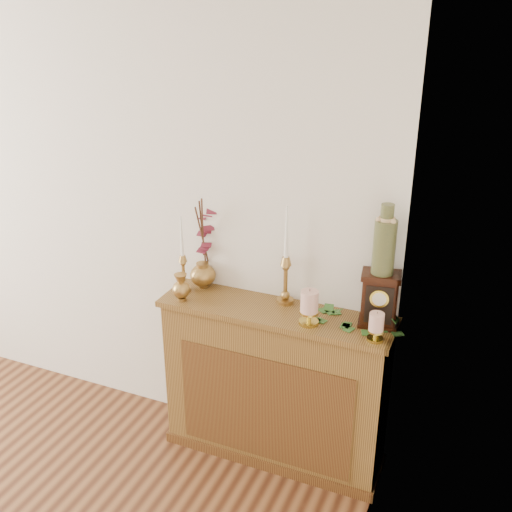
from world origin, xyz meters
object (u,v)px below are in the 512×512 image
at_px(mantel_clock, 379,300).
at_px(candlestick_left, 183,267).
at_px(bud_vase, 181,288).
at_px(ginger_jar, 206,244).
at_px(candlestick_center, 286,272).
at_px(ceramic_vase, 385,243).

bearing_deg(mantel_clock, candlestick_left, 173.21).
xyz_separation_m(bud_vase, ginger_jar, (0.03, 0.23, 0.16)).
bearing_deg(candlestick_left, mantel_clock, 2.37).
bearing_deg(candlestick_left, candlestick_center, 8.53).
bearing_deg(candlestick_center, candlestick_left, -171.47).
bearing_deg(bud_vase, ceramic_vase, 8.56).
height_order(mantel_clock, ceramic_vase, ceramic_vase).
relative_size(candlestick_left, ginger_jar, 0.81).
distance_m(candlestick_left, bud_vase, 0.13).
relative_size(candlestick_left, mantel_clock, 1.54).
relative_size(bud_vase, ceramic_vase, 0.44).
bearing_deg(ceramic_vase, candlestick_left, -177.49).
bearing_deg(candlestick_center, ginger_jar, 174.75).
bearing_deg(bud_vase, ginger_jar, 82.55).
bearing_deg(bud_vase, candlestick_center, 20.23).
distance_m(candlestick_left, candlestick_center, 0.57).
relative_size(bud_vase, ginger_jar, 0.29).
bearing_deg(candlestick_center, ceramic_vase, -4.30).
distance_m(candlestick_center, bud_vase, 0.56).
height_order(candlestick_left, mantel_clock, candlestick_left).
xyz_separation_m(candlestick_center, ginger_jar, (-0.48, 0.04, 0.06)).
bearing_deg(bud_vase, mantel_clock, 8.42).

